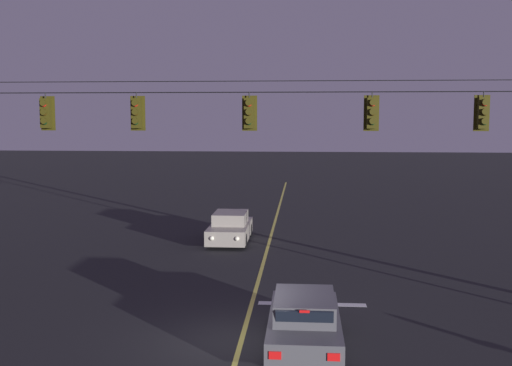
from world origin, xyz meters
name	(u,v)px	position (x,y,z in m)	size (l,w,h in m)	color
ground_plane	(241,342)	(0.00, 0.00, 0.00)	(180.00, 180.00, 0.00)	black
lane_centre_stripe	(265,256)	(0.00, 10.07, 0.00)	(0.14, 60.00, 0.01)	#D1C64C
stop_bar_paint	(312,304)	(1.90, 3.47, 0.00)	(3.40, 0.36, 0.01)	silver
signal_span_assembly	(254,170)	(0.00, 4.07, 4.19)	(21.66, 0.32, 8.06)	#38281C
traffic_light_leftmost	(46,113)	(-6.79, 4.05, 6.01)	(0.48, 0.41, 1.22)	black
traffic_light_left_inner	(137,113)	(-3.78, 4.05, 6.01)	(0.48, 0.41, 1.22)	black
traffic_light_centre	(249,113)	(-0.14, 4.05, 6.01)	(0.48, 0.41, 1.22)	black
traffic_light_right_inner	(372,113)	(3.72, 4.05, 6.01)	(0.48, 0.41, 1.22)	black
traffic_light_rightmost	(483,113)	(7.11, 4.05, 6.01)	(0.48, 0.41, 1.22)	black
car_waiting_near_lane	(304,323)	(1.65, -0.23, 0.65)	(1.80, 4.33, 1.39)	#4C4C51
car_oncoming_lead	(230,228)	(-1.86, 13.13, 0.65)	(1.80, 4.42, 1.39)	gray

